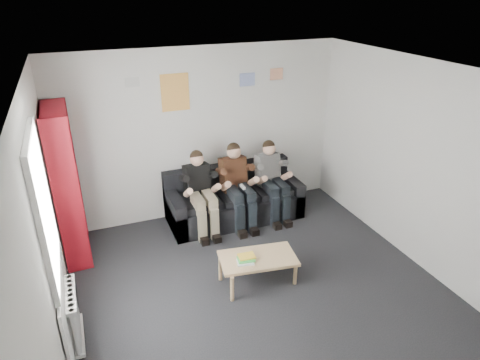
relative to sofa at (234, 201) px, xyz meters
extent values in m
plane|color=black|center=(-0.36, -2.10, -0.30)|extent=(5.00, 5.00, 0.00)
plane|color=silver|center=(-0.36, -2.10, 2.40)|extent=(5.00, 5.00, 0.00)
plane|color=white|center=(-0.36, 0.40, 1.05)|extent=(4.50, 0.00, 4.50)
plane|color=white|center=(-2.61, -2.10, 1.05)|extent=(0.00, 5.00, 5.00)
plane|color=white|center=(1.89, -2.10, 1.05)|extent=(0.00, 5.00, 5.00)
cube|color=black|center=(0.00, -0.04, -0.09)|extent=(2.13, 0.87, 0.41)
cube|color=black|center=(0.00, 0.30, 0.32)|extent=(2.13, 0.19, 0.42)
cube|color=black|center=(-0.98, -0.04, -0.01)|extent=(0.17, 0.87, 0.58)
cube|color=black|center=(0.98, -0.04, -0.01)|extent=(0.17, 0.87, 0.58)
cube|color=black|center=(0.00, -0.12, 0.16)|extent=(1.78, 0.60, 0.10)
cube|color=maroon|center=(-2.43, -0.12, 0.77)|extent=(0.32, 0.96, 2.12)
cube|color=#DAA97E|center=(-0.32, -1.69, 0.07)|extent=(0.96, 0.53, 0.04)
cylinder|color=#DAA97E|center=(-0.75, -1.91, -0.12)|extent=(0.05, 0.05, 0.34)
cylinder|color=#DAA97E|center=(0.11, -1.91, -0.12)|extent=(0.05, 0.05, 0.34)
cylinder|color=#DAA97E|center=(-0.75, -1.48, -0.12)|extent=(0.05, 0.05, 0.34)
cylinder|color=#DAA97E|center=(0.11, -1.48, -0.12)|extent=(0.05, 0.05, 0.34)
cube|color=white|center=(-0.51, -1.74, 0.09)|extent=(0.21, 0.15, 0.02)
cube|color=#46C64F|center=(-0.49, -1.71, 0.11)|extent=(0.21, 0.15, 0.02)
cube|color=yellow|center=(-0.46, -1.68, 0.13)|extent=(0.21, 0.15, 0.02)
cube|color=black|center=(-0.59, 0.00, 0.46)|extent=(0.38, 0.28, 0.53)
sphere|color=tan|center=(-0.59, -0.03, 0.83)|extent=(0.21, 0.21, 0.21)
sphere|color=black|center=(-0.59, -0.02, 0.87)|extent=(0.20, 0.20, 0.20)
cube|color=gray|center=(-0.59, -0.28, 0.27)|extent=(0.34, 0.44, 0.14)
cube|color=gray|center=(-0.59, -0.49, -0.04)|extent=(0.32, 0.13, 0.50)
cube|color=black|center=(-0.59, -0.55, -0.25)|extent=(0.32, 0.25, 0.09)
cube|color=#552C1C|center=(0.00, 0.01, 0.48)|extent=(0.40, 0.29, 0.56)
sphere|color=tan|center=(0.00, -0.03, 0.86)|extent=(0.22, 0.22, 0.22)
sphere|color=black|center=(0.00, -0.02, 0.90)|extent=(0.21, 0.21, 0.21)
cube|color=black|center=(0.00, -0.29, 0.28)|extent=(0.36, 0.46, 0.15)
cube|color=black|center=(0.00, -0.51, -0.04)|extent=(0.34, 0.14, 0.50)
cube|color=black|center=(0.00, -0.57, -0.25)|extent=(0.34, 0.26, 0.10)
cube|color=silver|center=(0.00, -0.39, 0.43)|extent=(0.04, 0.14, 0.04)
cube|color=silver|center=(0.59, 0.00, 0.46)|extent=(0.38, 0.28, 0.53)
sphere|color=tan|center=(0.59, -0.03, 0.83)|extent=(0.21, 0.21, 0.21)
sphere|color=black|center=(0.59, -0.02, 0.86)|extent=(0.20, 0.20, 0.20)
cube|color=black|center=(0.59, -0.28, 0.27)|extent=(0.34, 0.44, 0.14)
cube|color=black|center=(0.59, -0.49, -0.04)|extent=(0.32, 0.13, 0.50)
cube|color=black|center=(0.59, -0.55, -0.25)|extent=(0.32, 0.25, 0.09)
cylinder|color=silver|center=(-2.51, -2.18, 0.05)|extent=(0.06, 0.06, 0.60)
cylinder|color=silver|center=(-2.51, -2.10, 0.05)|extent=(0.06, 0.06, 0.60)
cylinder|color=silver|center=(-2.51, -2.02, 0.05)|extent=(0.06, 0.06, 0.60)
cylinder|color=silver|center=(-2.51, -1.94, 0.05)|extent=(0.06, 0.06, 0.60)
cylinder|color=silver|center=(-2.51, -1.86, 0.05)|extent=(0.06, 0.06, 0.60)
cylinder|color=silver|center=(-2.51, -1.78, 0.05)|extent=(0.06, 0.06, 0.60)
cylinder|color=silver|center=(-2.51, -1.70, 0.05)|extent=(0.06, 0.06, 0.60)
cylinder|color=silver|center=(-2.51, -1.62, 0.05)|extent=(0.06, 0.06, 0.60)
cube|color=silver|center=(-2.51, -1.90, -0.23)|extent=(0.10, 0.64, 0.04)
cube|color=silver|center=(-2.51, -1.90, 0.33)|extent=(0.10, 0.64, 0.04)
cube|color=white|center=(-2.59, -1.90, 1.35)|extent=(0.02, 1.00, 1.30)
cube|color=white|center=(-2.58, -1.90, 2.03)|extent=(0.05, 1.12, 0.06)
cube|color=white|center=(-2.58, -1.90, 0.67)|extent=(0.05, 1.12, 0.06)
cube|color=white|center=(-2.58, -1.90, 0.15)|extent=(0.03, 1.30, 0.90)
cube|color=#E8D852|center=(-0.76, 0.39, 1.75)|extent=(0.42, 0.01, 0.55)
cube|color=#3F6AD8|center=(0.39, 0.39, 1.85)|extent=(0.25, 0.01, 0.20)
cube|color=#CF40A1|center=(0.89, 0.39, 1.90)|extent=(0.22, 0.01, 0.18)
cube|color=silver|center=(-1.36, 0.39, 1.95)|extent=(0.20, 0.01, 0.14)
camera|label=1|loc=(-2.17, -5.76, 3.24)|focal=32.00mm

